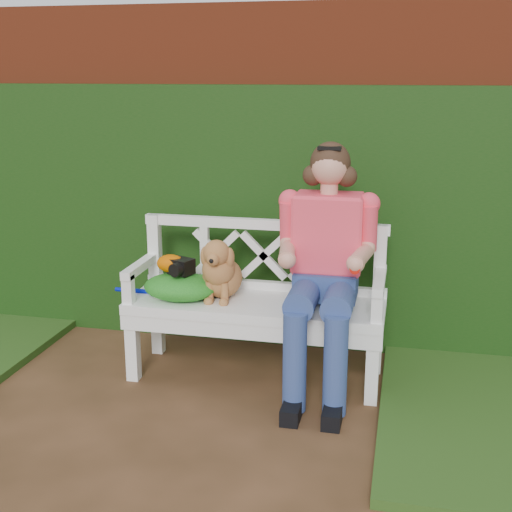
# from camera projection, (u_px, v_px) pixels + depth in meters

# --- Properties ---
(ground) EXTENTS (60.00, 60.00, 0.00)m
(ground) POSITION_uv_depth(u_px,v_px,m) (134.00, 465.00, 3.20)
(ground) COLOR #392615
(brick_wall) EXTENTS (10.00, 0.30, 2.20)m
(brick_wall) POSITION_uv_depth(u_px,v_px,m) (233.00, 174.00, 4.70)
(brick_wall) COLOR maroon
(brick_wall) RESTS_ON ground
(ivy_hedge) EXTENTS (10.00, 0.18, 1.70)m
(ivy_hedge) POSITION_uv_depth(u_px,v_px,m) (225.00, 216.00, 4.56)
(ivy_hedge) COLOR #1C3B10
(ivy_hedge) RESTS_ON ground
(garden_bench) EXTENTS (1.62, 0.72, 0.48)m
(garden_bench) POSITION_uv_depth(u_px,v_px,m) (256.00, 338.00, 4.08)
(garden_bench) COLOR white
(garden_bench) RESTS_ON ground
(seated_woman) EXTENTS (0.66, 0.84, 1.39)m
(seated_woman) POSITION_uv_depth(u_px,v_px,m) (326.00, 270.00, 3.86)
(seated_woman) COLOR #E54B63
(seated_woman) RESTS_ON ground
(dog) EXTENTS (0.34, 0.40, 0.38)m
(dog) POSITION_uv_depth(u_px,v_px,m) (221.00, 267.00, 4.01)
(dog) COLOR #A35527
(dog) RESTS_ON garden_bench
(tennis_racket) EXTENTS (0.59, 0.34, 0.03)m
(tennis_racket) POSITION_uv_depth(u_px,v_px,m) (171.00, 293.00, 4.10)
(tennis_racket) COLOR silver
(tennis_racket) RESTS_ON garden_bench
(green_bag) EXTENTS (0.54, 0.49, 0.15)m
(green_bag) POSITION_uv_depth(u_px,v_px,m) (181.00, 286.00, 4.04)
(green_bag) COLOR #197F27
(green_bag) RESTS_ON garden_bench
(camera_item) EXTENTS (0.16, 0.15, 0.09)m
(camera_item) POSITION_uv_depth(u_px,v_px,m) (181.00, 266.00, 4.01)
(camera_item) COLOR black
(camera_item) RESTS_ON green_bag
(baseball_glove) EXTENTS (0.19, 0.15, 0.11)m
(baseball_glove) POSITION_uv_depth(u_px,v_px,m) (171.00, 264.00, 4.04)
(baseball_glove) COLOR #CB5800
(baseball_glove) RESTS_ON green_bag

